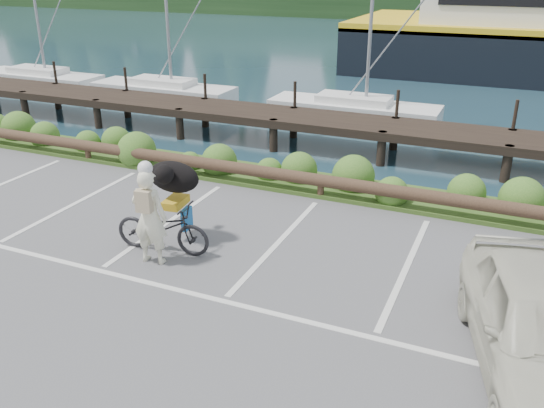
{
  "coord_description": "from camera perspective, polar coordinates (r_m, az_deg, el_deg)",
  "views": [
    {
      "loc": [
        4.06,
        -7.66,
        5.29
      ],
      "look_at": [
        0.11,
        1.41,
        1.1
      ],
      "focal_mm": 38.0,
      "sensor_mm": 36.0,
      "label": 1
    }
  ],
  "objects": [
    {
      "name": "harbor_backdrop",
      "position": [
        86.42,
        22.14,
        17.88
      ],
      "size": [
        170.0,
        160.0,
        30.0
      ],
      "color": "#1A333F",
      "rests_on": "ground"
    },
    {
      "name": "cyclist",
      "position": [
        10.85,
        -12.03,
        -1.25
      ],
      "size": [
        0.73,
        0.52,
        1.86
      ],
      "primitive_type": "imported",
      "rotation": [
        0.0,
        0.0,
        3.26
      ],
      "color": "#F3F0CE",
      "rests_on": "ground"
    },
    {
      "name": "dog",
      "position": [
        11.58,
        -9.71,
        2.67
      ],
      "size": [
        0.66,
        1.16,
        0.64
      ],
      "primitive_type": "ellipsoid",
      "rotation": [
        0.0,
        0.0,
        1.69
      ],
      "color": "black",
      "rests_on": "bicycle"
    },
    {
      "name": "ground",
      "position": [
        10.15,
        -3.79,
        -8.49
      ],
      "size": [
        72.0,
        72.0,
        0.0
      ],
      "primitive_type": "plane",
      "color": "#515153"
    },
    {
      "name": "vegetation_strip",
      "position": [
        14.55,
        5.72,
        1.75
      ],
      "size": [
        34.0,
        1.6,
        0.1
      ],
      "primitive_type": "cube",
      "color": "#3D5B21",
      "rests_on": "ground"
    },
    {
      "name": "bicycle",
      "position": [
        11.38,
        -10.8,
        -2.3
      ],
      "size": [
        2.0,
        0.9,
        1.02
      ],
      "primitive_type": "imported",
      "rotation": [
        0.0,
        0.0,
        1.69
      ],
      "color": "black",
      "rests_on": "ground"
    },
    {
      "name": "log_rail",
      "position": [
        13.95,
        4.81,
        0.61
      ],
      "size": [
        32.0,
        0.3,
        0.6
      ],
      "primitive_type": null,
      "color": "#443021",
      "rests_on": "ground"
    },
    {
      "name": "parked_car",
      "position": [
        8.72,
        25.29,
        -10.92
      ],
      "size": [
        2.81,
        4.7,
        1.5
      ],
      "primitive_type": "imported",
      "rotation": [
        0.0,
        0.0,
        0.25
      ],
      "color": "beige",
      "rests_on": "ground"
    }
  ]
}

